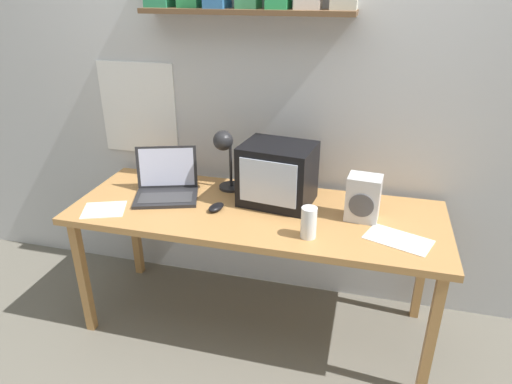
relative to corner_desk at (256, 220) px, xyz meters
The scene contains 11 objects.
ground_plane 0.67m from the corner_desk, ahead, with size 12.00×12.00×0.00m, color #696559.
back_wall 0.77m from the corner_desk, 90.88° to the left, with size 5.60×0.24×2.60m.
corner_desk is the anchor object (origin of this frame).
crt_monitor 0.26m from the corner_desk, 55.19° to the left, with size 0.39×0.33×0.31m.
laptop 0.53m from the corner_desk, behind, with size 0.39×0.36×0.25m.
desk_lamp 0.41m from the corner_desk, 140.82° to the left, with size 0.14×0.18×0.35m.
juice_glass 0.38m from the corner_desk, 33.91° to the right, with size 0.07×0.07×0.15m.
space_heater 0.55m from the corner_desk, ahead, with size 0.17×0.14×0.22m.
computer_mouse 0.22m from the corner_desk, 164.37° to the right, with size 0.09×0.12×0.03m.
loose_paper_near_laptop 0.78m from the corner_desk, 165.10° to the right, with size 0.26×0.24×0.00m.
loose_paper_near_monitor 0.71m from the corner_desk, 10.15° to the right, with size 0.32×0.25×0.00m.
Camera 1 is at (0.52, -2.00, 1.78)m, focal length 32.00 mm.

